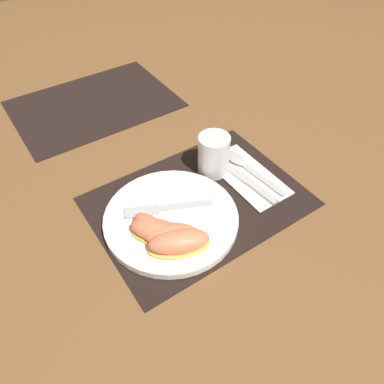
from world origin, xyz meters
The scene contains 13 objects.
ground_plane centered at (0.00, 0.00, 0.00)m, with size 3.00×3.00×0.00m, color brown.
placemat centered at (0.00, 0.00, 0.00)m, with size 0.45×0.33×0.00m.
placemat_far centered at (-0.03, 0.49, 0.00)m, with size 0.45×0.33×0.00m.
plate centered at (-0.08, -0.02, 0.01)m, with size 0.28×0.28×0.02m.
juice_glass centered at (0.08, 0.06, 0.05)m, with size 0.07×0.07×0.10m.
napkin centered at (0.14, 0.00, 0.01)m, with size 0.10×0.21×0.00m.
knife centered at (0.12, 0.00, 0.01)m, with size 0.04×0.22×0.01m.
spoon centered at (0.15, 0.03, 0.01)m, with size 0.04×0.19×0.01m.
fork centered at (-0.09, 0.01, 0.02)m, with size 0.18×0.09×0.00m.
citrus_wedge_0 centered at (-0.14, -0.04, 0.04)m, with size 0.06×0.11×0.04m.
citrus_wedge_1 centered at (-0.13, -0.05, 0.04)m, with size 0.12×0.13×0.04m.
citrus_wedge_2 centered at (-0.11, -0.07, 0.04)m, with size 0.12×0.10×0.04m.
citrus_wedge_3 centered at (-0.11, -0.09, 0.04)m, with size 0.13×0.10×0.04m.
Camera 1 is at (-0.33, -0.46, 0.61)m, focal length 35.00 mm.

